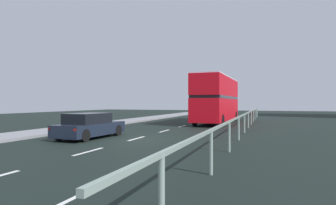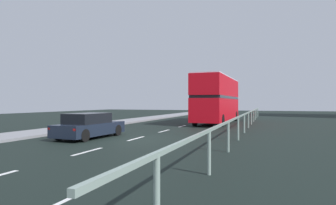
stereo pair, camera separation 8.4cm
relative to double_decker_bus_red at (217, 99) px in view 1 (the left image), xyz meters
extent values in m
cube|color=black|center=(-2.14, -13.62, -2.39)|extent=(75.20, 120.00, 0.10)
cube|color=gray|center=(-8.95, -13.62, -2.27)|extent=(2.92, 80.00, 0.14)
cube|color=silver|center=(-2.14, -17.80, -2.34)|extent=(0.16, 1.99, 0.01)
cube|color=silver|center=(-2.14, -13.39, -2.34)|extent=(0.16, 1.99, 0.01)
cube|color=silver|center=(-2.14, -8.98, -2.34)|extent=(0.16, 1.99, 0.01)
cube|color=silver|center=(-2.14, -4.57, -2.34)|extent=(0.16, 1.99, 0.01)
cube|color=silver|center=(-2.14, -0.15, -2.34)|extent=(0.16, 1.99, 0.01)
cube|color=silver|center=(-2.14, 4.26, -2.34)|extent=(0.16, 1.99, 0.01)
cube|color=silver|center=(-2.14, 8.67, -2.34)|extent=(0.16, 1.99, 0.01)
cube|color=silver|center=(-2.14, 13.08, -2.34)|extent=(0.16, 1.99, 0.01)
cube|color=silver|center=(0.87, -4.62, -2.34)|extent=(0.12, 46.00, 0.01)
cube|color=gray|center=(3.16, -4.62, -1.15)|extent=(0.08, 42.00, 0.08)
cylinder|color=gray|center=(3.16, -23.71, -1.75)|extent=(0.10, 0.10, 1.20)
cylinder|color=gray|center=(3.16, -19.89, -1.75)|extent=(0.10, 0.10, 1.20)
cylinder|color=gray|center=(3.16, -16.07, -1.75)|extent=(0.10, 0.10, 1.20)
cylinder|color=gray|center=(3.16, -12.26, -1.75)|extent=(0.10, 0.10, 1.20)
cylinder|color=gray|center=(3.16, -8.44, -1.75)|extent=(0.10, 0.10, 1.20)
cylinder|color=gray|center=(3.16, -4.62, -1.75)|extent=(0.10, 0.10, 1.20)
cylinder|color=gray|center=(3.16, -0.80, -1.75)|extent=(0.10, 0.10, 1.20)
cylinder|color=gray|center=(3.16, 3.02, -1.75)|extent=(0.10, 0.10, 1.20)
cylinder|color=gray|center=(3.16, 6.83, -1.75)|extent=(0.10, 0.10, 1.20)
cylinder|color=gray|center=(3.16, 10.65, -1.75)|extent=(0.10, 0.10, 1.20)
cylinder|color=gray|center=(3.16, 14.47, -1.75)|extent=(0.10, 0.10, 1.20)
cube|color=red|center=(0.00, -0.01, -1.01)|extent=(2.75, 11.20, 1.97)
cube|color=black|center=(0.00, -0.01, 0.09)|extent=(2.76, 10.76, 0.24)
cube|color=red|center=(0.00, -0.01, 1.07)|extent=(2.75, 11.20, 1.73)
cube|color=silver|center=(0.00, -0.01, 1.99)|extent=(2.70, 10.98, 0.10)
cube|color=black|center=(0.14, 5.54, -0.91)|extent=(2.22, 0.10, 1.38)
cube|color=yellow|center=(0.14, 5.54, 1.51)|extent=(1.48, 0.08, 0.28)
cylinder|color=black|center=(-1.03, 4.19, -1.84)|extent=(0.31, 1.01, 1.00)
cylinder|color=black|center=(1.24, 4.13, -1.84)|extent=(0.31, 1.01, 1.00)
cylinder|color=black|center=(-1.23, -3.95, -1.84)|extent=(0.31, 1.01, 1.00)
cylinder|color=black|center=(1.03, -4.01, -1.84)|extent=(0.31, 1.01, 1.00)
cube|color=#171F2E|center=(-4.69, -13.94, -1.84)|extent=(2.01, 4.48, 0.64)
cube|color=black|center=(-4.70, -14.16, -1.25)|extent=(1.69, 2.50, 0.55)
cube|color=red|center=(-5.59, -16.06, -1.68)|extent=(0.16, 0.07, 0.12)
cube|color=red|center=(-4.02, -16.15, -1.68)|extent=(0.16, 0.07, 0.12)
cylinder|color=black|center=(-5.41, -12.40, -2.02)|extent=(0.23, 0.65, 0.64)
cylinder|color=black|center=(-3.80, -12.49, -2.02)|extent=(0.23, 0.65, 0.64)
cylinder|color=black|center=(-5.58, -15.39, -2.02)|extent=(0.23, 0.65, 0.64)
cylinder|color=black|center=(-3.97, -15.48, -2.02)|extent=(0.23, 0.65, 0.64)
camera|label=1|loc=(4.62, -27.62, -0.40)|focal=30.92mm
camera|label=2|loc=(4.70, -27.59, -0.40)|focal=30.92mm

